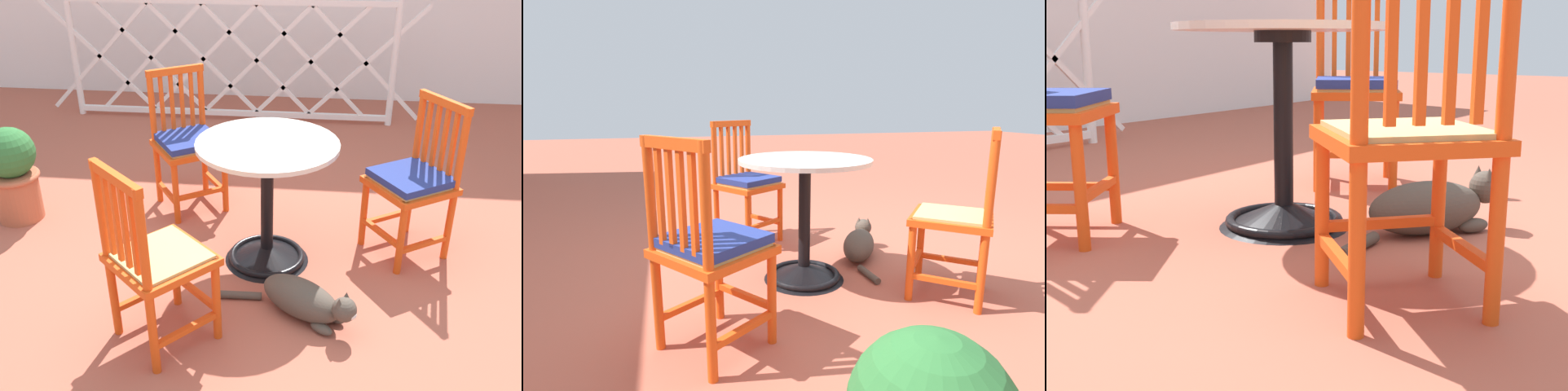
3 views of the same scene
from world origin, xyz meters
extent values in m
plane|color=#AD5642|center=(0.00, 0.00, 0.00)|extent=(24.00, 24.00, 0.00)
cylinder|color=white|center=(0.98, 2.56, 0.56)|extent=(0.06, 0.06, 1.13)
cube|color=white|center=(0.74, 2.56, 0.56)|extent=(1.02, 0.02, 1.02)
cube|color=white|center=(0.74, 2.56, 0.56)|extent=(1.02, 0.02, 1.02)
cone|color=black|center=(0.09, 0.24, 0.05)|extent=(0.48, 0.48, 0.10)
torus|color=black|center=(0.09, 0.24, 0.03)|extent=(0.44, 0.44, 0.04)
cylinder|color=black|center=(0.09, 0.24, 0.37)|extent=(0.07, 0.07, 0.66)
cylinder|color=black|center=(0.09, 0.24, 0.68)|extent=(0.20, 0.20, 0.04)
cylinder|color=silver|center=(0.09, 0.24, 0.72)|extent=(0.76, 0.76, 0.02)
cylinder|color=#E04C14|center=(0.83, 0.19, 0.23)|extent=(0.04, 0.04, 0.45)
cylinder|color=#E04C14|center=(0.64, 0.47, 0.23)|extent=(0.04, 0.04, 0.45)
cylinder|color=#E04C14|center=(1.11, 0.37, 0.46)|extent=(0.04, 0.04, 0.91)
cylinder|color=#E04C14|center=(0.93, 0.66, 0.46)|extent=(0.04, 0.04, 0.91)
cube|color=#E04C14|center=(0.97, 0.28, 0.14)|extent=(0.30, 0.21, 0.03)
cube|color=#E04C14|center=(0.79, 0.57, 0.14)|extent=(0.30, 0.21, 0.03)
cube|color=#E04C14|center=(0.73, 0.33, 0.17)|extent=(0.21, 0.30, 0.03)
cube|color=#E04C14|center=(0.88, 0.42, 0.43)|extent=(0.55, 0.55, 0.04)
cube|color=tan|center=(0.88, 0.42, 0.45)|extent=(0.48, 0.48, 0.02)
cube|color=#E04C14|center=(1.08, 0.43, 0.68)|extent=(0.03, 0.03, 0.39)
cube|color=#E04C14|center=(1.04, 0.49, 0.68)|extent=(0.03, 0.03, 0.39)
cube|color=#E04C14|center=(1.00, 0.54, 0.68)|extent=(0.03, 0.03, 0.39)
cube|color=#E04C14|center=(0.96, 0.60, 0.68)|extent=(0.03, 0.03, 0.39)
cube|color=navy|center=(0.88, 0.42, 0.48)|extent=(0.50, 0.50, 0.04)
cylinder|color=#E04C14|center=(-0.24, 0.79, 0.23)|extent=(0.04, 0.04, 0.45)
cylinder|color=#E04C14|center=(-0.52, 0.60, 0.23)|extent=(0.04, 0.04, 0.45)
cube|color=#E04C14|center=(-0.33, 0.93, 0.14)|extent=(0.21, 0.30, 0.03)
cube|color=#E04C14|center=(-0.38, 0.69, 0.17)|extent=(0.30, 0.21, 0.03)
cylinder|color=#E04C14|center=(-0.33, -0.21, 0.23)|extent=(0.04, 0.04, 0.45)
cylinder|color=#E04C14|center=(-0.07, -0.44, 0.23)|extent=(0.04, 0.04, 0.45)
cylinder|color=#E04C14|center=(-0.55, -0.46, 0.46)|extent=(0.04, 0.04, 0.91)
cylinder|color=#E04C14|center=(-0.30, -0.69, 0.46)|extent=(0.04, 0.04, 0.91)
cube|color=#E04C14|center=(-0.44, -0.33, 0.14)|extent=(0.25, 0.27, 0.03)
cube|color=#E04C14|center=(-0.19, -0.56, 0.14)|extent=(0.25, 0.27, 0.03)
cube|color=#E04C14|center=(-0.20, -0.32, 0.17)|extent=(0.27, 0.25, 0.03)
cube|color=#E04C14|center=(-0.31, -0.45, 0.43)|extent=(0.57, 0.57, 0.04)
cube|color=tan|center=(-0.31, -0.45, 0.45)|extent=(0.49, 0.49, 0.02)
cube|color=#E04C14|center=(-0.50, -0.51, 0.68)|extent=(0.03, 0.03, 0.39)
cube|color=#E04C14|center=(-0.45, -0.55, 0.68)|extent=(0.03, 0.03, 0.39)
cube|color=#E04C14|center=(-0.40, -0.60, 0.68)|extent=(0.03, 0.03, 0.39)
cube|color=#E04C14|center=(-0.35, -0.64, 0.68)|extent=(0.03, 0.03, 0.39)
ellipsoid|color=#4C4238|center=(0.31, -0.22, 0.10)|extent=(0.48, 0.41, 0.19)
ellipsoid|color=silver|center=(0.39, -0.28, 0.08)|extent=(0.23, 0.22, 0.14)
sphere|color=#4C4238|center=(0.52, -0.36, 0.15)|extent=(0.12, 0.12, 0.12)
ellipsoid|color=silver|center=(0.55, -0.38, 0.14)|extent=(0.07, 0.07, 0.04)
cone|color=#4C4238|center=(0.52, -0.33, 0.20)|extent=(0.04, 0.04, 0.04)
cone|color=#4C4238|center=(0.49, -0.38, 0.20)|extent=(0.04, 0.04, 0.04)
ellipsoid|color=#4C4238|center=(0.47, -0.27, 0.03)|extent=(0.13, 0.11, 0.05)
ellipsoid|color=#4C4238|center=(0.41, -0.36, 0.03)|extent=(0.13, 0.11, 0.05)
cylinder|color=#4C4238|center=(-0.01, -0.14, 0.02)|extent=(0.22, 0.05, 0.04)
camera|label=1|loc=(0.36, -2.51, 1.86)|focal=39.46mm
camera|label=2|loc=(-2.11, 1.00, 1.02)|focal=28.33mm
camera|label=3|loc=(-1.76, -1.18, 0.66)|focal=45.15mm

